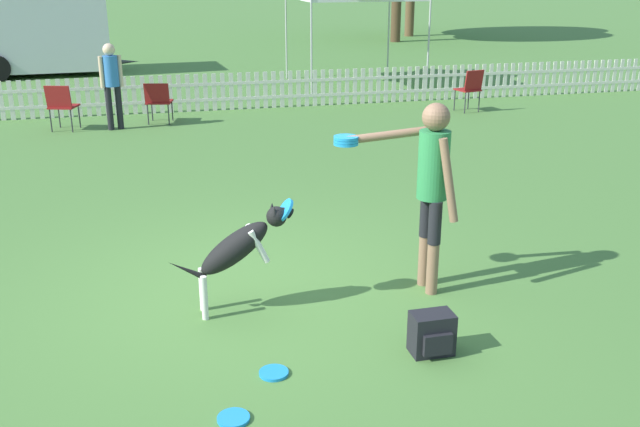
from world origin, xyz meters
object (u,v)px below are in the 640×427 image
(equipment_trailer, at_px, (19,25))
(frisbee_near_handler, at_px, (274,373))
(handler_person, at_px, (428,175))
(leaping_dog, at_px, (239,246))
(backpack_on_grass, at_px, (432,334))
(folding_chair_center, at_px, (470,87))
(spectator_standing, at_px, (112,78))
(folding_chair_green_right, at_px, (158,99))
(folding_chair_blue_left, at_px, (61,103))
(frisbee_near_dog, at_px, (233,418))

(equipment_trailer, bearing_deg, frisbee_near_handler, -80.69)
(handler_person, xyz_separation_m, leaping_dog, (-1.72, -0.02, -0.51))
(backpack_on_grass, relative_size, folding_chair_center, 0.39)
(leaping_dog, bearing_deg, spectator_standing, -171.83)
(folding_chair_green_right, bearing_deg, folding_chair_blue_left, 20.50)
(folding_chair_center, height_order, folding_chair_green_right, folding_chair_center)
(leaping_dog, height_order, frisbee_near_handler, leaping_dog)
(handler_person, bearing_deg, equipment_trailer, 18.80)
(folding_chair_center, bearing_deg, spectator_standing, -12.67)
(handler_person, distance_m, equipment_trailer, 16.68)
(frisbee_near_handler, xyz_separation_m, backpack_on_grass, (1.26, 0.01, 0.15))
(frisbee_near_dog, bearing_deg, folding_chair_center, 56.77)
(folding_chair_blue_left, bearing_deg, folding_chair_center, -163.98)
(leaping_dog, bearing_deg, folding_chair_center, 142.53)
(folding_chair_green_right, relative_size, spectator_standing, 0.51)
(frisbee_near_dog, relative_size, spectator_standing, 0.14)
(frisbee_near_handler, relative_size, backpack_on_grass, 0.66)
(equipment_trailer, bearing_deg, backpack_on_grass, -76.69)
(frisbee_near_handler, xyz_separation_m, folding_chair_center, (5.81, 8.94, 0.51))
(folding_chair_green_right, distance_m, equipment_trailer, 8.32)
(handler_person, xyz_separation_m, folding_chair_blue_left, (-3.85, 7.96, -0.60))
(leaping_dog, height_order, folding_chair_blue_left, leaping_dog)
(spectator_standing, bearing_deg, handler_person, 95.45)
(leaping_dog, xyz_separation_m, folding_chair_blue_left, (-2.13, 7.99, -0.10))
(frisbee_near_handler, height_order, backpack_on_grass, backpack_on_grass)
(spectator_standing, bearing_deg, frisbee_near_dog, 80.59)
(frisbee_near_handler, distance_m, frisbee_near_dog, 0.61)
(folding_chair_green_right, xyz_separation_m, equipment_trailer, (-3.40, 7.54, 0.86))
(frisbee_near_handler, xyz_separation_m, frisbee_near_dog, (-0.37, -0.49, 0.00))
(spectator_standing, bearing_deg, frisbee_near_handler, 83.19)
(frisbee_near_dog, height_order, spectator_standing, spectator_standing)
(folding_chair_green_right, bearing_deg, leaping_dog, 105.55)
(folding_chair_green_right, bearing_deg, backpack_on_grass, 113.35)
(handler_person, height_order, frisbee_near_handler, handler_person)
(handler_person, height_order, folding_chair_blue_left, handler_person)
(handler_person, xyz_separation_m, spectator_standing, (-2.93, 7.88, -0.17))
(handler_person, distance_m, folding_chair_green_right, 8.49)
(frisbee_near_handler, bearing_deg, folding_chair_blue_left, 103.68)
(leaping_dog, bearing_deg, handler_person, 90.30)
(frisbee_near_handler, xyz_separation_m, equipment_trailer, (-3.88, 16.87, 1.33))
(backpack_on_grass, xyz_separation_m, folding_chair_blue_left, (-3.48, 9.09, 0.34))
(folding_chair_blue_left, xyz_separation_m, folding_chair_center, (8.02, -0.16, 0.01))
(leaping_dog, height_order, folding_chair_green_right, leaping_dog)
(folding_chair_blue_left, xyz_separation_m, equipment_trailer, (-1.67, 7.78, 0.83))
(spectator_standing, bearing_deg, leaping_dog, 83.74)
(leaping_dog, bearing_deg, frisbee_near_dog, -10.69)
(folding_chair_blue_left, bearing_deg, frisbee_near_dog, 118.05)
(frisbee_near_handler, bearing_deg, handler_person, 34.55)
(folding_chair_center, distance_m, equipment_trailer, 12.55)
(frisbee_near_dog, bearing_deg, folding_chair_blue_left, 100.90)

